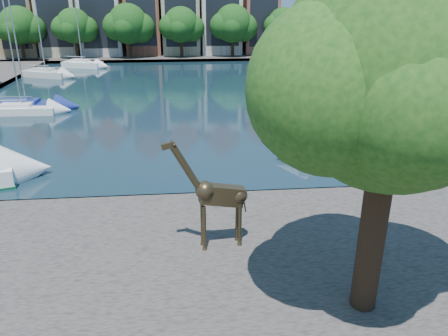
# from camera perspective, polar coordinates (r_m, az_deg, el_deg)

# --- Properties ---
(ground) EXTENTS (160.00, 160.00, 0.00)m
(ground) POSITION_cam_1_polar(r_m,az_deg,el_deg) (22.32, -9.98, -4.56)
(ground) COLOR #38332B
(ground) RESTS_ON ground
(water_basin) EXTENTS (38.00, 50.00, 0.08)m
(water_basin) POSITION_cam_1_polar(r_m,az_deg,el_deg) (45.07, -7.89, 9.15)
(water_basin) COLOR black
(water_basin) RESTS_ON ground
(near_quay) EXTENTS (50.00, 14.00, 0.50)m
(near_quay) POSITION_cam_1_polar(r_m,az_deg,el_deg) (16.22, -11.77, -14.78)
(near_quay) COLOR #514946
(near_quay) RESTS_ON ground
(far_quay) EXTENTS (60.00, 16.00, 0.50)m
(far_quay) POSITION_cam_1_polar(r_m,az_deg,el_deg) (76.58, -7.06, 14.54)
(far_quay) COLOR #514946
(far_quay) RESTS_ON ground
(right_quay) EXTENTS (14.00, 52.00, 0.50)m
(right_quay) POSITION_cam_1_polar(r_m,az_deg,el_deg) (50.52, 22.14, 9.38)
(right_quay) COLOR #514946
(right_quay) RESTS_ON ground
(plane_tree) EXTENTS (8.32, 6.40, 10.62)m
(plane_tree) POSITION_cam_1_polar(r_m,az_deg,el_deg) (12.49, 21.85, 10.47)
(plane_tree) COLOR #332114
(plane_tree) RESTS_ON near_quay
(townhouse_west_end) EXTENTS (5.44, 9.18, 14.93)m
(townhouse_west_end) POSITION_cam_1_polar(r_m,az_deg,el_deg) (79.98, -24.92, 18.23)
(townhouse_west_end) COLOR #88684A
(townhouse_west_end) RESTS_ON far_quay
(townhouse_west_mid) EXTENTS (5.94, 9.18, 16.79)m
(townhouse_west_mid) POSITION_cam_1_polar(r_m,az_deg,el_deg) (78.29, -20.64, 19.43)
(townhouse_west_mid) COLOR #BAAC8F
(townhouse_west_mid) RESTS_ON far_quay
(townhouse_west_inner) EXTENTS (6.43, 9.18, 15.15)m
(townhouse_west_inner) POSITION_cam_1_polar(r_m,az_deg,el_deg) (77.00, -15.61, 19.30)
(townhouse_west_inner) COLOR beige
(townhouse_west_inner) RESTS_ON far_quay
(townhouse_center) EXTENTS (5.44, 9.18, 16.93)m
(townhouse_center) POSITION_cam_1_polar(r_m,az_deg,el_deg) (76.19, -10.57, 20.45)
(townhouse_center) COLOR brown
(townhouse_center) RESTS_ON far_quay
(townhouse_east_inner) EXTENTS (5.94, 9.18, 15.79)m
(townhouse_east_inner) POSITION_cam_1_polar(r_m,az_deg,el_deg) (75.97, -5.73, 20.20)
(townhouse_east_inner) COLOR tan
(townhouse_east_inner) RESTS_ON far_quay
(townhouse_east_mid) EXTENTS (6.43, 9.18, 16.65)m
(townhouse_east_mid) POSITION_cam_1_polar(r_m,az_deg,el_deg) (76.24, -0.52, 20.59)
(townhouse_east_mid) COLOR beige
(townhouse_east_mid) RESTS_ON far_quay
(townhouse_east_end) EXTENTS (5.44, 9.18, 14.43)m
(townhouse_east_end) POSITION_cam_1_polar(r_m,az_deg,el_deg) (77.09, 4.61, 19.80)
(townhouse_east_end) COLOR brown
(townhouse_east_end) RESTS_ON far_quay
(far_tree_far_west) EXTENTS (7.28, 5.60, 7.68)m
(far_tree_far_west) POSITION_cam_1_polar(r_m,az_deg,el_deg) (74.53, -25.15, 16.37)
(far_tree_far_west) COLOR #332114
(far_tree_far_west) RESTS_ON far_quay
(far_tree_west) EXTENTS (6.76, 5.20, 7.36)m
(far_tree_west) POSITION_cam_1_polar(r_m,az_deg,el_deg) (72.37, -18.92, 17.02)
(far_tree_west) COLOR #332114
(far_tree_west) RESTS_ON far_quay
(far_tree_mid_west) EXTENTS (7.80, 6.00, 8.00)m
(far_tree_mid_west) POSITION_cam_1_polar(r_m,az_deg,el_deg) (71.03, -12.34, 17.75)
(far_tree_mid_west) COLOR #332114
(far_tree_mid_west) RESTS_ON far_quay
(far_tree_mid_east) EXTENTS (7.02, 5.40, 7.52)m
(far_tree_mid_east) POSITION_cam_1_polar(r_m,az_deg,el_deg) (70.60, -5.56, 17.98)
(far_tree_mid_east) COLOR #332114
(far_tree_mid_east) RESTS_ON far_quay
(far_tree_east) EXTENTS (7.54, 5.80, 7.84)m
(far_tree_east) POSITION_cam_1_polar(r_m,az_deg,el_deg) (71.06, 1.25, 18.18)
(far_tree_east) COLOR #332114
(far_tree_east) RESTS_ON far_quay
(far_tree_far_east) EXTENTS (6.76, 5.20, 7.36)m
(far_tree_far_east) POSITION_cam_1_polar(r_m,az_deg,el_deg) (72.42, 7.86, 17.93)
(far_tree_far_east) COLOR #332114
(far_tree_far_east) RESTS_ON far_quay
(giraffe_statue) EXTENTS (3.13, 0.82, 4.47)m
(giraffe_statue) POSITION_cam_1_polar(r_m,az_deg,el_deg) (16.57, -1.07, -3.56)
(giraffe_statue) COLOR #362C1B
(giraffe_statue) RESTS_ON near_quay
(sailboat_left_b) EXTENTS (6.62, 2.48, 11.08)m
(sailboat_left_b) POSITION_cam_1_polar(r_m,az_deg,el_deg) (43.15, -24.39, 7.58)
(sailboat_left_b) COLOR navy
(sailboat_left_b) RESTS_ON water_basin
(sailboat_left_c) EXTENTS (5.92, 2.23, 9.22)m
(sailboat_left_c) POSITION_cam_1_polar(r_m,az_deg,el_deg) (42.04, -24.92, 7.14)
(sailboat_left_c) COLOR silver
(sailboat_left_c) RESTS_ON water_basin
(sailboat_left_d) EXTENTS (6.25, 4.12, 9.19)m
(sailboat_left_d) POSITION_cam_1_polar(r_m,az_deg,el_deg) (59.87, -22.27, 11.50)
(sailboat_left_d) COLOR silver
(sailboat_left_d) RESTS_ON water_basin
(sailboat_left_e) EXTENTS (5.90, 3.64, 10.63)m
(sailboat_left_e) POSITION_cam_1_polar(r_m,az_deg,el_deg) (66.09, -18.02, 12.92)
(sailboat_left_e) COLOR white
(sailboat_left_e) RESTS_ON water_basin
(sailboat_right_a) EXTENTS (6.29, 2.58, 12.31)m
(sailboat_right_a) POSITION_cam_1_polar(r_m,az_deg,el_deg) (28.79, 15.28, 2.60)
(sailboat_right_a) COLOR silver
(sailboat_right_a) RESTS_ON water_basin
(sailboat_right_b) EXTENTS (7.55, 2.68, 10.49)m
(sailboat_right_b) POSITION_cam_1_polar(r_m,az_deg,el_deg) (45.01, 11.70, 9.62)
(sailboat_right_b) COLOR navy
(sailboat_right_b) RESTS_ON water_basin
(sailboat_right_c) EXTENTS (5.83, 2.21, 8.77)m
(sailboat_right_c) POSITION_cam_1_polar(r_m,az_deg,el_deg) (46.56, 11.12, 10.07)
(sailboat_right_c) COLOR white
(sailboat_right_c) RESTS_ON water_basin
(sailboat_right_d) EXTENTS (5.22, 2.76, 7.10)m
(sailboat_right_d) POSITION_cam_1_polar(r_m,az_deg,el_deg) (63.45, 6.69, 13.35)
(sailboat_right_d) COLOR beige
(sailboat_right_d) RESTS_ON water_basin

